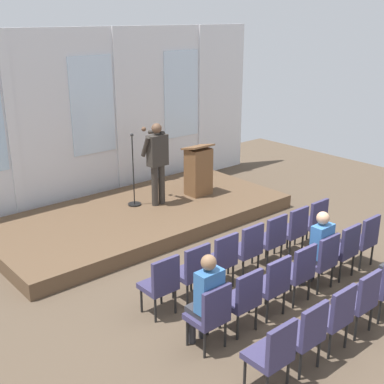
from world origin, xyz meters
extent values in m
plane|color=brown|center=(0.00, 0.00, 0.00)|extent=(15.21, 15.21, 0.00)
cube|color=silver|center=(0.00, 5.85, 1.94)|extent=(9.46, 0.10, 3.89)
cube|color=silver|center=(-1.84, 5.80, 1.94)|extent=(0.20, 0.08, 3.89)
cube|color=silver|center=(0.00, 5.79, 2.23)|extent=(1.06, 0.04, 2.13)
cube|color=silver|center=(0.68, 5.80, 1.94)|extent=(0.20, 0.08, 3.89)
cube|color=silver|center=(2.52, 5.79, 2.23)|extent=(1.06, 0.04, 2.13)
cube|color=silver|center=(3.20, 5.80, 1.94)|extent=(0.20, 0.08, 3.89)
cube|color=brown|center=(0.00, 4.08, 0.14)|extent=(6.15, 2.95, 0.29)
cylinder|color=#332D28|center=(0.39, 4.09, 0.72)|extent=(0.14, 0.14, 0.86)
cylinder|color=#332D28|center=(0.57, 4.09, 0.72)|extent=(0.14, 0.14, 0.86)
cube|color=#332D28|center=(0.48, 4.09, 1.48)|extent=(0.42, 0.22, 0.65)
cube|color=maroon|center=(0.48, 4.20, 1.55)|extent=(0.06, 0.01, 0.39)
sphere|color=brown|center=(0.48, 4.10, 1.93)|extent=(0.21, 0.21, 0.21)
cylinder|color=#332D28|center=(0.24, 4.17, 1.58)|extent=(0.09, 0.28, 0.45)
cylinder|color=#332D28|center=(0.64, 4.22, 1.79)|extent=(0.15, 0.36, 0.15)
cylinder|color=#332D28|center=(0.60, 4.35, 1.80)|extent=(0.11, 0.34, 0.15)
sphere|color=brown|center=(0.52, 4.61, 1.83)|extent=(0.10, 0.10, 0.10)
cylinder|color=black|center=(0.06, 4.39, 0.30)|extent=(0.28, 0.28, 0.03)
cylinder|color=black|center=(0.06, 4.39, 1.04)|extent=(0.02, 0.02, 1.45)
sphere|color=#262626|center=(0.06, 4.39, 1.81)|extent=(0.07, 0.07, 0.07)
cube|color=brown|center=(1.55, 4.02, 0.81)|extent=(0.52, 0.40, 1.05)
cube|color=brown|center=(1.55, 4.04, 1.38)|extent=(0.60, 0.48, 0.14)
cylinder|color=black|center=(-1.59, 1.29, 0.20)|extent=(0.04, 0.04, 0.40)
cylinder|color=black|center=(-1.95, 1.29, 0.20)|extent=(0.04, 0.04, 0.40)
cylinder|color=black|center=(-1.59, 0.95, 0.20)|extent=(0.04, 0.04, 0.40)
cylinder|color=black|center=(-1.95, 0.95, 0.20)|extent=(0.04, 0.04, 0.40)
cube|color=#383356|center=(-1.77, 1.12, 0.44)|extent=(0.46, 0.44, 0.08)
cube|color=#383356|center=(-1.77, 0.93, 0.71)|extent=(0.46, 0.06, 0.46)
cylinder|color=black|center=(-1.00, 1.29, 0.20)|extent=(0.04, 0.04, 0.40)
cylinder|color=black|center=(-1.36, 1.29, 0.20)|extent=(0.04, 0.04, 0.40)
cylinder|color=black|center=(-1.00, 0.95, 0.20)|extent=(0.04, 0.04, 0.40)
cylinder|color=black|center=(-1.36, 0.95, 0.20)|extent=(0.04, 0.04, 0.40)
cube|color=#383356|center=(-1.18, 1.12, 0.44)|extent=(0.46, 0.44, 0.08)
cube|color=#383356|center=(-1.18, 0.93, 0.71)|extent=(0.46, 0.06, 0.46)
cylinder|color=black|center=(-0.41, 1.29, 0.20)|extent=(0.04, 0.04, 0.40)
cylinder|color=black|center=(-0.77, 1.29, 0.20)|extent=(0.04, 0.04, 0.40)
cylinder|color=black|center=(-0.41, 0.95, 0.20)|extent=(0.04, 0.04, 0.40)
cylinder|color=black|center=(-0.77, 0.95, 0.20)|extent=(0.04, 0.04, 0.40)
cube|color=#383356|center=(-0.59, 1.12, 0.44)|extent=(0.46, 0.44, 0.08)
cube|color=#383356|center=(-0.59, 0.93, 0.71)|extent=(0.46, 0.06, 0.46)
cylinder|color=black|center=(0.18, 1.29, 0.20)|extent=(0.04, 0.04, 0.40)
cylinder|color=black|center=(-0.18, 1.29, 0.20)|extent=(0.04, 0.04, 0.40)
cylinder|color=black|center=(0.18, 0.95, 0.20)|extent=(0.04, 0.04, 0.40)
cylinder|color=black|center=(-0.18, 0.95, 0.20)|extent=(0.04, 0.04, 0.40)
cube|color=#383356|center=(0.00, 1.12, 0.44)|extent=(0.46, 0.44, 0.08)
cube|color=#383356|center=(0.00, 0.93, 0.71)|extent=(0.46, 0.06, 0.46)
cylinder|color=black|center=(0.77, 1.29, 0.20)|extent=(0.04, 0.04, 0.40)
cylinder|color=black|center=(0.41, 1.29, 0.20)|extent=(0.04, 0.04, 0.40)
cylinder|color=black|center=(0.77, 0.95, 0.20)|extent=(0.04, 0.04, 0.40)
cylinder|color=black|center=(0.41, 0.95, 0.20)|extent=(0.04, 0.04, 0.40)
cube|color=#383356|center=(0.59, 1.12, 0.44)|extent=(0.46, 0.44, 0.08)
cube|color=#383356|center=(0.59, 0.93, 0.71)|extent=(0.46, 0.06, 0.46)
cylinder|color=black|center=(1.36, 1.29, 0.20)|extent=(0.04, 0.04, 0.40)
cylinder|color=black|center=(1.00, 1.29, 0.20)|extent=(0.04, 0.04, 0.40)
cylinder|color=black|center=(1.36, 0.95, 0.20)|extent=(0.04, 0.04, 0.40)
cylinder|color=black|center=(1.00, 0.95, 0.20)|extent=(0.04, 0.04, 0.40)
cube|color=#383356|center=(1.18, 1.12, 0.44)|extent=(0.46, 0.44, 0.08)
cube|color=#383356|center=(1.18, 0.93, 0.71)|extent=(0.46, 0.06, 0.46)
cylinder|color=black|center=(1.95, 1.29, 0.20)|extent=(0.04, 0.04, 0.40)
cylinder|color=black|center=(1.59, 1.29, 0.20)|extent=(0.04, 0.04, 0.40)
cylinder|color=black|center=(1.95, 0.95, 0.20)|extent=(0.04, 0.04, 0.40)
cylinder|color=black|center=(1.59, 0.95, 0.20)|extent=(0.04, 0.04, 0.40)
cube|color=#383356|center=(1.77, 1.12, 0.44)|extent=(0.46, 0.44, 0.08)
cube|color=#383356|center=(1.77, 0.93, 0.71)|extent=(0.46, 0.06, 0.46)
cylinder|color=black|center=(-1.59, 0.25, 0.20)|extent=(0.04, 0.04, 0.40)
cylinder|color=black|center=(-1.95, 0.25, 0.20)|extent=(0.04, 0.04, 0.40)
cylinder|color=black|center=(-1.59, -0.09, 0.20)|extent=(0.04, 0.04, 0.40)
cylinder|color=black|center=(-1.95, -0.09, 0.20)|extent=(0.04, 0.04, 0.40)
cube|color=#383356|center=(-1.77, 0.08, 0.44)|extent=(0.46, 0.44, 0.08)
cube|color=#383356|center=(-1.77, -0.11, 0.71)|extent=(0.46, 0.06, 0.46)
cylinder|color=#2D2D33|center=(-1.86, 0.26, 0.22)|extent=(0.10, 0.10, 0.44)
cylinder|color=#2D2D33|center=(-1.68, 0.26, 0.22)|extent=(0.10, 0.10, 0.44)
cube|color=#2D2D33|center=(-1.77, 0.14, 0.50)|extent=(0.34, 0.36, 0.12)
cube|color=#3366A5|center=(-1.77, 0.03, 0.84)|extent=(0.36, 0.20, 0.57)
sphere|color=#8C6647|center=(-1.77, 0.05, 1.24)|extent=(0.20, 0.20, 0.20)
cylinder|color=black|center=(-1.00, 0.25, 0.20)|extent=(0.04, 0.04, 0.40)
cylinder|color=black|center=(-1.36, 0.25, 0.20)|extent=(0.04, 0.04, 0.40)
cylinder|color=black|center=(-1.00, -0.09, 0.20)|extent=(0.04, 0.04, 0.40)
cylinder|color=black|center=(-1.36, -0.09, 0.20)|extent=(0.04, 0.04, 0.40)
cube|color=#383356|center=(-1.18, 0.08, 0.44)|extent=(0.46, 0.44, 0.08)
cube|color=#383356|center=(-1.18, -0.11, 0.71)|extent=(0.46, 0.06, 0.46)
cylinder|color=black|center=(-0.41, 0.25, 0.20)|extent=(0.04, 0.04, 0.40)
cylinder|color=black|center=(-0.77, 0.25, 0.20)|extent=(0.04, 0.04, 0.40)
cylinder|color=black|center=(-0.41, -0.09, 0.20)|extent=(0.04, 0.04, 0.40)
cylinder|color=black|center=(-0.77, -0.09, 0.20)|extent=(0.04, 0.04, 0.40)
cube|color=#383356|center=(-0.59, 0.08, 0.44)|extent=(0.46, 0.44, 0.08)
cube|color=#383356|center=(-0.59, -0.11, 0.71)|extent=(0.46, 0.06, 0.46)
cylinder|color=black|center=(0.18, 0.25, 0.20)|extent=(0.04, 0.04, 0.40)
cylinder|color=black|center=(-0.18, 0.25, 0.20)|extent=(0.04, 0.04, 0.40)
cylinder|color=black|center=(0.18, -0.09, 0.20)|extent=(0.04, 0.04, 0.40)
cylinder|color=black|center=(-0.18, -0.09, 0.20)|extent=(0.04, 0.04, 0.40)
cube|color=#383356|center=(0.00, 0.08, 0.44)|extent=(0.46, 0.44, 0.08)
cube|color=#383356|center=(0.00, -0.11, 0.71)|extent=(0.46, 0.06, 0.46)
cylinder|color=black|center=(0.77, 0.25, 0.20)|extent=(0.04, 0.04, 0.40)
cylinder|color=black|center=(0.41, 0.25, 0.20)|extent=(0.04, 0.04, 0.40)
cylinder|color=black|center=(0.77, -0.09, 0.20)|extent=(0.04, 0.04, 0.40)
cylinder|color=black|center=(0.41, -0.09, 0.20)|extent=(0.04, 0.04, 0.40)
cube|color=#383356|center=(0.59, 0.08, 0.44)|extent=(0.46, 0.44, 0.08)
cube|color=#383356|center=(0.59, -0.11, 0.71)|extent=(0.46, 0.06, 0.46)
cylinder|color=#2D2D33|center=(0.50, 0.26, 0.22)|extent=(0.10, 0.10, 0.44)
cylinder|color=#2D2D33|center=(0.68, 0.26, 0.22)|extent=(0.10, 0.10, 0.44)
cube|color=#2D2D33|center=(0.59, 0.14, 0.50)|extent=(0.34, 0.36, 0.12)
cube|color=#3366A5|center=(0.59, 0.03, 0.82)|extent=(0.36, 0.20, 0.53)
sphere|color=tan|center=(0.59, 0.05, 1.20)|extent=(0.20, 0.20, 0.20)
cylinder|color=black|center=(1.36, 0.25, 0.20)|extent=(0.04, 0.04, 0.40)
cylinder|color=black|center=(1.00, 0.25, 0.20)|extent=(0.04, 0.04, 0.40)
cylinder|color=black|center=(1.36, -0.09, 0.20)|extent=(0.04, 0.04, 0.40)
cylinder|color=black|center=(1.00, -0.09, 0.20)|extent=(0.04, 0.04, 0.40)
cube|color=#383356|center=(1.18, 0.08, 0.44)|extent=(0.46, 0.44, 0.08)
cube|color=#383356|center=(1.18, -0.11, 0.71)|extent=(0.46, 0.06, 0.46)
cylinder|color=black|center=(1.95, 0.25, 0.20)|extent=(0.04, 0.04, 0.40)
cylinder|color=black|center=(1.59, 0.25, 0.20)|extent=(0.04, 0.04, 0.40)
cylinder|color=black|center=(1.95, -0.09, 0.20)|extent=(0.04, 0.04, 0.40)
cylinder|color=black|center=(1.59, -0.09, 0.20)|extent=(0.04, 0.04, 0.40)
cube|color=#383356|center=(1.77, 0.08, 0.44)|extent=(0.46, 0.44, 0.08)
cube|color=#383356|center=(1.77, -0.11, 0.71)|extent=(0.46, 0.06, 0.46)
cylinder|color=black|center=(-1.59, -0.79, 0.20)|extent=(0.04, 0.04, 0.40)
cylinder|color=black|center=(-1.95, -0.79, 0.20)|extent=(0.04, 0.04, 0.40)
cylinder|color=black|center=(-1.59, -1.13, 0.20)|extent=(0.04, 0.04, 0.40)
cube|color=#383356|center=(-1.77, -0.96, 0.44)|extent=(0.46, 0.44, 0.08)
cube|color=#383356|center=(-1.77, -1.15, 0.71)|extent=(0.46, 0.06, 0.46)
cylinder|color=black|center=(-1.00, -0.79, 0.20)|extent=(0.04, 0.04, 0.40)
cylinder|color=black|center=(-1.36, -0.79, 0.20)|extent=(0.04, 0.04, 0.40)
cylinder|color=black|center=(-1.00, -1.13, 0.20)|extent=(0.04, 0.04, 0.40)
cylinder|color=black|center=(-1.36, -1.13, 0.20)|extent=(0.04, 0.04, 0.40)
cube|color=#383356|center=(-1.18, -0.96, 0.44)|extent=(0.46, 0.44, 0.08)
cube|color=#383356|center=(-1.18, -1.15, 0.71)|extent=(0.46, 0.06, 0.46)
cylinder|color=black|center=(-0.41, -0.79, 0.20)|extent=(0.04, 0.04, 0.40)
cylinder|color=black|center=(-0.77, -0.79, 0.20)|extent=(0.04, 0.04, 0.40)
cylinder|color=black|center=(-0.41, -1.13, 0.20)|extent=(0.04, 0.04, 0.40)
cylinder|color=black|center=(-0.77, -1.13, 0.20)|extent=(0.04, 0.04, 0.40)
cube|color=#383356|center=(-0.59, -0.96, 0.44)|extent=(0.46, 0.44, 0.08)
cube|color=#383356|center=(-0.59, -1.15, 0.71)|extent=(0.46, 0.06, 0.46)
cylinder|color=black|center=(0.18, -0.79, 0.20)|extent=(0.04, 0.04, 0.40)
cylinder|color=black|center=(-0.18, -0.79, 0.20)|extent=(0.04, 0.04, 0.40)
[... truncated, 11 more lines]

